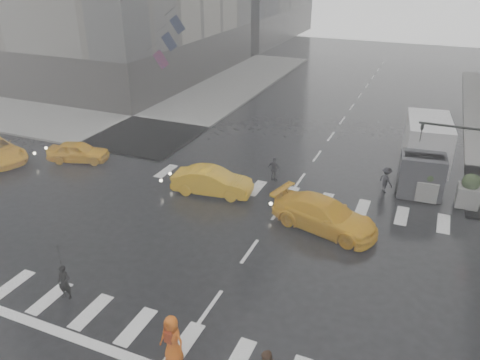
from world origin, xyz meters
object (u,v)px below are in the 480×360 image
at_px(traffic_signal_pole, 479,153).
at_px(box_truck, 425,151).
at_px(taxi_front, 78,152).
at_px(taxi_mid, 212,181).
at_px(pedestrian_orange, 172,339).

bearing_deg(traffic_signal_pole, box_truck, 129.47).
height_order(taxi_front, box_truck, box_truck).
distance_m(traffic_signal_pole, taxi_mid, 13.75).
bearing_deg(box_truck, taxi_front, -170.57).
height_order(pedestrian_orange, taxi_mid, pedestrian_orange).
bearing_deg(pedestrian_orange, traffic_signal_pole, 64.31).
bearing_deg(traffic_signal_pole, taxi_mid, -164.80).
relative_size(traffic_signal_pole, pedestrian_orange, 2.51).
height_order(traffic_signal_pole, taxi_front, traffic_signal_pole).
distance_m(pedestrian_orange, taxi_mid, 11.98).
relative_size(traffic_signal_pole, box_truck, 0.70).
height_order(taxi_front, taxi_mid, taxi_mid).
relative_size(taxi_front, box_truck, 0.60).
height_order(traffic_signal_pole, taxi_mid, traffic_signal_pole).
bearing_deg(pedestrian_orange, box_truck, 75.36).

